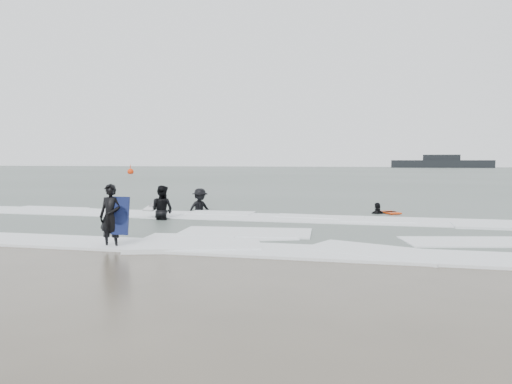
% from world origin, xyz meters
% --- Properties ---
extents(ground, '(320.00, 320.00, 0.00)m').
position_xyz_m(ground, '(0.00, 0.00, 0.00)').
color(ground, brown).
rests_on(ground, ground).
extents(sea, '(320.00, 320.00, 0.00)m').
position_xyz_m(sea, '(0.00, 80.00, 0.06)').
color(sea, '#47544C').
rests_on(sea, ground).
extents(surfer_centre, '(0.61, 0.40, 1.67)m').
position_xyz_m(surfer_centre, '(-2.23, -1.13, 0.00)').
color(surfer_centre, black).
rests_on(surfer_centre, ground).
extents(surfer_wading, '(1.05, 0.90, 1.87)m').
position_xyz_m(surfer_wading, '(-3.47, 4.53, 0.00)').
color(surfer_wading, black).
rests_on(surfer_wading, ground).
extents(surfer_breaker, '(1.32, 1.37, 1.87)m').
position_xyz_m(surfer_breaker, '(-3.32, 8.06, 0.00)').
color(surfer_breaker, black).
rests_on(surfer_breaker, ground).
extents(surfer_right_near, '(1.05, 0.72, 1.66)m').
position_xyz_m(surfer_right_near, '(4.25, 8.58, 0.00)').
color(surfer_right_near, black).
rests_on(surfer_right_near, ground).
extents(surf_foam, '(30.03, 9.06, 0.09)m').
position_xyz_m(surf_foam, '(0.00, 3.70, 0.04)').
color(surf_foam, white).
rests_on(surf_foam, ground).
extents(bodyboards, '(9.44, 10.49, 1.25)m').
position_xyz_m(bodyboards, '(-0.33, 4.19, 0.50)').
color(bodyboards, '#0E1744').
rests_on(bodyboards, ground).
extents(buoy, '(1.00, 1.00, 1.65)m').
position_xyz_m(buoy, '(-35.76, 61.56, 0.42)').
color(buoy, '#F9350B').
rests_on(buoy, ground).
extents(vessel_horizon, '(28.73, 5.13, 3.90)m').
position_xyz_m(vessel_horizon, '(20.95, 145.23, 1.45)').
color(vessel_horizon, black).
rests_on(vessel_horizon, ground).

